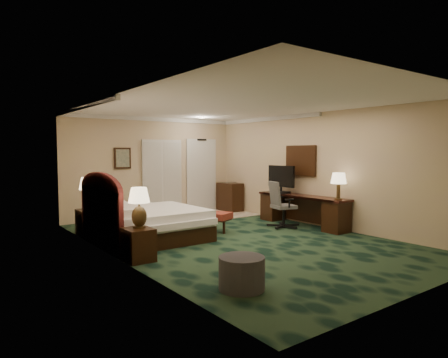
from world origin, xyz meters
TOP-DOWN VIEW (x-y plane):
  - floor at (0.00, 0.00)m, footprint 5.00×7.50m
  - ceiling at (0.00, 0.00)m, footprint 5.00×7.50m
  - wall_back at (0.00, 3.75)m, footprint 5.00×0.00m
  - wall_front at (0.00, -3.75)m, footprint 5.00×0.00m
  - wall_left at (-2.50, 0.00)m, footprint 0.00×7.50m
  - wall_right at (2.50, 0.00)m, footprint 0.00×7.50m
  - crown_molding at (0.00, 0.00)m, footprint 5.00×7.50m
  - tile_patch at (0.90, 2.90)m, footprint 3.20×1.70m
  - headboard at (-2.44, 1.00)m, footprint 0.12×2.00m
  - entry_door at (1.55, 3.72)m, footprint 1.02×0.06m
  - closet_doors at (0.25, 3.71)m, footprint 1.20×0.06m
  - wall_art at (-0.90, 3.71)m, footprint 0.45×0.06m
  - wall_mirror at (2.46, 0.60)m, footprint 0.05×0.95m
  - bed at (-1.42, 1.03)m, footprint 1.97×1.82m
  - nightstand_near at (-2.27, -0.26)m, footprint 0.43×0.49m
  - nightstand_far at (-2.26, 2.28)m, footprint 0.43×0.49m
  - lamp_near at (-2.23, -0.23)m, footprint 0.43×0.43m
  - lamp_far at (-2.27, 2.24)m, footprint 0.47×0.47m
  - bed_bench at (-0.06, 1.19)m, footprint 0.93×1.38m
  - ottoman at (-1.76, -2.30)m, footprint 0.69×0.69m
  - desk at (2.21, 0.30)m, footprint 0.54×2.52m
  - tv at (2.16, 0.97)m, footprint 0.10×0.89m
  - desk_lamp at (2.20, -0.75)m, footprint 0.36×0.36m
  - desk_chair at (1.66, 0.37)m, footprint 0.77×0.74m
  - minibar at (2.23, 3.20)m, footprint 0.44×0.79m

SIDE VIEW (x-z plane):
  - floor at x=0.00m, z-range 0.00..0.00m
  - tile_patch at x=0.90m, z-range 0.00..0.01m
  - ottoman at x=-1.76m, z-range 0.00..0.43m
  - bed_bench at x=-0.06m, z-range 0.00..0.44m
  - nightstand_near at x=-2.27m, z-range 0.00..0.53m
  - nightstand_far at x=-2.26m, z-range 0.00..0.54m
  - bed at x=-1.42m, z-range 0.00..0.62m
  - desk at x=2.21m, z-range 0.00..0.73m
  - minibar at x=2.23m, z-range 0.00..0.84m
  - desk_chair at x=1.66m, z-range 0.00..1.09m
  - headboard at x=-2.44m, z-range 0.00..1.40m
  - lamp_near at x=-2.23m, z-range 0.53..1.20m
  - lamp_far at x=-2.27m, z-range 0.54..1.23m
  - desk_lamp at x=2.20m, z-range 0.73..1.33m
  - entry_door at x=1.55m, z-range -0.04..2.14m
  - closet_doors at x=0.25m, z-range 0.00..2.10m
  - tv at x=2.16m, z-range 0.73..1.42m
  - wall_back at x=0.00m, z-range 0.00..2.70m
  - wall_front at x=0.00m, z-range 0.00..2.70m
  - wall_left at x=-2.50m, z-range 0.00..2.70m
  - wall_right at x=2.50m, z-range 0.00..2.70m
  - wall_mirror at x=2.46m, z-range 1.18..1.93m
  - wall_art at x=-0.90m, z-range 1.33..1.88m
  - crown_molding at x=0.00m, z-range 2.60..2.70m
  - ceiling at x=0.00m, z-range 2.70..2.70m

